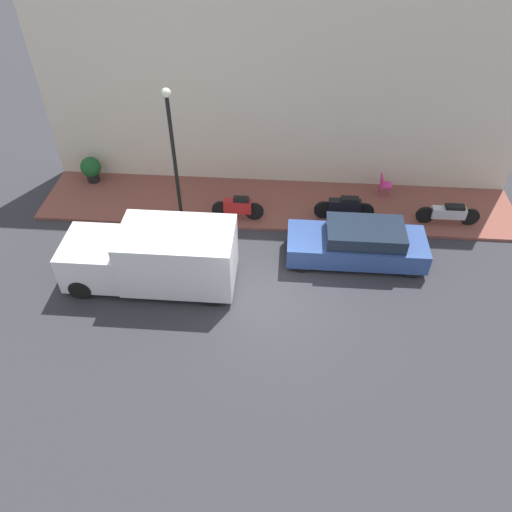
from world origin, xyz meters
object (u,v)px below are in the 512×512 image
object	(u,v)px
streetlamp	(173,146)
delivery_van	(153,256)
scooter_silver	(449,213)
motorcycle_black	(345,207)
motorcycle_red	(238,207)
potted_plant	(91,168)
cafe_chair	(384,184)
parked_car	(358,244)

from	to	relation	value
streetlamp	delivery_van	bearing A→B (deg)	175.69
scooter_silver	motorcycle_black	bearing A→B (deg)	90.14
motorcycle_red	potted_plant	world-z (taller)	potted_plant
scooter_silver	cafe_chair	world-z (taller)	cafe_chair
scooter_silver	motorcycle_red	world-z (taller)	motorcycle_red
motorcycle_black	cafe_chair	xyz separation A→B (m)	(1.60, -1.53, -0.02)
delivery_van	streetlamp	size ratio (longest dim) A/B	1.07
parked_car	delivery_van	world-z (taller)	delivery_van
delivery_van	cafe_chair	distance (m)	8.93
motorcycle_black	delivery_van	bearing A→B (deg)	120.20
parked_car	motorcycle_red	world-z (taller)	parked_car
parked_car	delivery_van	distance (m)	6.34
motorcycle_red	potted_plant	size ratio (longest dim) A/B	1.83
parked_car	scooter_silver	size ratio (longest dim) A/B	2.03
delivery_van	motorcycle_red	world-z (taller)	delivery_van
streetlamp	motorcycle_black	bearing A→B (deg)	-85.48
potted_plant	motorcycle_black	bearing A→B (deg)	-100.12
parked_car	scooter_silver	bearing A→B (deg)	-58.86
streetlamp	cafe_chair	world-z (taller)	streetlamp
motorcycle_black	motorcycle_red	bearing A→B (deg)	93.77
delivery_van	motorcycle_red	bearing A→B (deg)	-34.59
parked_car	scooter_silver	world-z (taller)	parked_car
scooter_silver	parked_car	bearing A→B (deg)	121.14
cafe_chair	parked_car	bearing A→B (deg)	160.95
delivery_van	motorcycle_red	distance (m)	3.87
potted_plant	motorcycle_red	bearing A→B (deg)	-108.44
scooter_silver	potted_plant	bearing A→B (deg)	82.64
streetlamp	potted_plant	xyz separation A→B (m)	(2.14, 3.83, -2.32)
parked_car	potted_plant	distance (m)	10.42
motorcycle_red	motorcycle_black	bearing A→B (deg)	-86.23
scooter_silver	motorcycle_red	size ratio (longest dim) A/B	1.19
delivery_van	scooter_silver	xyz separation A→B (m)	(3.42, -9.40, -0.46)
motorcycle_black	streetlamp	xyz separation A→B (m)	(-0.45, 5.64, 2.38)
cafe_chair	motorcycle_black	bearing A→B (deg)	136.38
potted_plant	streetlamp	bearing A→B (deg)	-119.14
delivery_van	scooter_silver	distance (m)	10.01
motorcycle_black	potted_plant	xyz separation A→B (m)	(1.69, 9.47, 0.06)
delivery_van	potted_plant	distance (m)	6.26
delivery_van	motorcycle_black	xyz separation A→B (m)	(3.41, -5.86, -0.40)
parked_car	streetlamp	distance (m)	6.55
potted_plant	cafe_chair	world-z (taller)	potted_plant
motorcycle_black	cafe_chair	world-z (taller)	motorcycle_black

